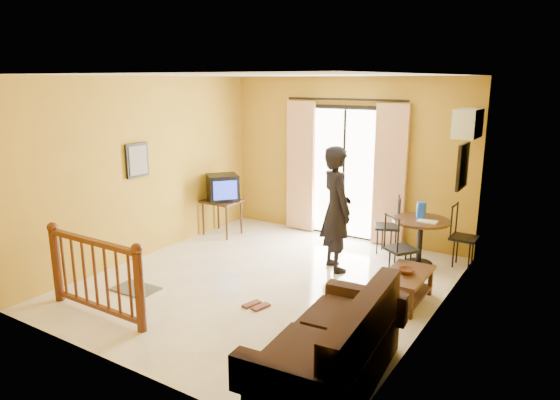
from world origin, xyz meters
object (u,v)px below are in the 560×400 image
Objects in this scene: television at (223,188)px; dining_table at (421,229)px; standing_person at (336,209)px; sofa at (335,350)px; coffee_table at (406,283)px.

dining_table is at bearing -42.25° from television.
standing_person is at bearing -139.57° from dining_table.
dining_table is at bearing -98.48° from standing_person.
standing_person is (-1.00, -0.85, 0.36)m from dining_table.
television is 2.49m from standing_person.
dining_table is at bearing 89.76° from sofa.
coffee_table is at bearing 85.36° from sofa.
sofa is at bearing -85.38° from dining_table.
television is at bearing -173.12° from dining_table.
coffee_table is 2.01m from sofa.
coffee_table is 1.54m from standing_person.
standing_person reaches higher than coffee_table.
television is at bearing 31.02° from standing_person.
standing_person is (2.45, -0.43, 0.05)m from television.
coffee_table is 0.47× the size of sofa.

